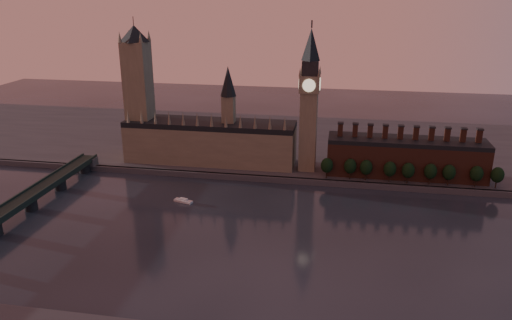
# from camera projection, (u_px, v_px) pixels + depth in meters

# --- Properties ---
(ground) EXTENTS (900.00, 900.00, 0.00)m
(ground) POSITION_uv_depth(u_px,v_px,m) (272.00, 243.00, 271.24)
(ground) COLOR black
(ground) RESTS_ON ground
(north_bank) EXTENTS (900.00, 182.00, 4.00)m
(north_bank) POSITION_uv_depth(u_px,v_px,m) (301.00, 144.00, 436.29)
(north_bank) COLOR #48484D
(north_bank) RESTS_ON ground
(palace_of_westminster) EXTENTS (130.00, 30.30, 74.00)m
(palace_of_westminster) POSITION_uv_depth(u_px,v_px,m) (211.00, 140.00, 381.70)
(palace_of_westminster) COLOR #7F735B
(palace_of_westminster) RESTS_ON north_bank
(victoria_tower) EXTENTS (24.00, 24.00, 108.00)m
(victoria_tower) POSITION_uv_depth(u_px,v_px,m) (138.00, 89.00, 378.67)
(victoria_tower) COLOR #7F735B
(victoria_tower) RESTS_ON north_bank
(big_ben) EXTENTS (15.00, 15.00, 107.00)m
(big_ben) POSITION_uv_depth(u_px,v_px,m) (309.00, 99.00, 353.40)
(big_ben) COLOR #7F735B
(big_ben) RESTS_ON north_bank
(chimney_block) EXTENTS (110.00, 25.00, 37.00)m
(chimney_block) POSITION_uv_depth(u_px,v_px,m) (406.00, 157.00, 354.65)
(chimney_block) COLOR brown
(chimney_block) RESTS_ON north_bank
(embankment_tree_0) EXTENTS (8.60, 8.60, 14.88)m
(embankment_tree_0) POSITION_uv_depth(u_px,v_px,m) (327.00, 165.00, 350.41)
(embankment_tree_0) COLOR black
(embankment_tree_0) RESTS_ON north_bank
(embankment_tree_1) EXTENTS (8.60, 8.60, 14.88)m
(embankment_tree_1) POSITION_uv_depth(u_px,v_px,m) (350.00, 166.00, 348.90)
(embankment_tree_1) COLOR black
(embankment_tree_1) RESTS_ON north_bank
(embankment_tree_2) EXTENTS (8.60, 8.60, 14.88)m
(embankment_tree_2) POSITION_uv_depth(u_px,v_px,m) (366.00, 167.00, 346.48)
(embankment_tree_2) COLOR black
(embankment_tree_2) RESTS_ON north_bank
(embankment_tree_3) EXTENTS (8.60, 8.60, 14.88)m
(embankment_tree_3) POSITION_uv_depth(u_px,v_px,m) (390.00, 169.00, 343.34)
(embankment_tree_3) COLOR black
(embankment_tree_3) RESTS_ON north_bank
(embankment_tree_4) EXTENTS (8.60, 8.60, 14.88)m
(embankment_tree_4) POSITION_uv_depth(u_px,v_px,m) (408.00, 170.00, 340.76)
(embankment_tree_4) COLOR black
(embankment_tree_4) RESTS_ON north_bank
(embankment_tree_5) EXTENTS (8.60, 8.60, 14.88)m
(embankment_tree_5) POSITION_uv_depth(u_px,v_px,m) (431.00, 171.00, 339.15)
(embankment_tree_5) COLOR black
(embankment_tree_5) RESTS_ON north_bank
(embankment_tree_6) EXTENTS (8.60, 8.60, 14.88)m
(embankment_tree_6) POSITION_uv_depth(u_px,v_px,m) (449.00, 172.00, 337.17)
(embankment_tree_6) COLOR black
(embankment_tree_6) RESTS_ON north_bank
(embankment_tree_7) EXTENTS (8.60, 8.60, 14.88)m
(embankment_tree_7) POSITION_uv_depth(u_px,v_px,m) (477.00, 174.00, 334.81)
(embankment_tree_7) COLOR black
(embankment_tree_7) RESTS_ON north_bank
(embankment_tree_8) EXTENTS (8.60, 8.60, 14.88)m
(embankment_tree_8) POSITION_uv_depth(u_px,v_px,m) (497.00, 175.00, 332.50)
(embankment_tree_8) COLOR black
(embankment_tree_8) RESTS_ON north_bank
(westminster_bridge) EXTENTS (14.00, 200.00, 11.55)m
(westminster_bridge) POSITION_uv_depth(u_px,v_px,m) (10.00, 212.00, 291.76)
(westminster_bridge) COLOR #1D2D26
(westminster_bridge) RESTS_ON ground
(river_boat) EXTENTS (13.17, 7.06, 2.53)m
(river_boat) POSITION_uv_depth(u_px,v_px,m) (183.00, 201.00, 323.32)
(river_boat) COLOR silver
(river_boat) RESTS_ON ground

